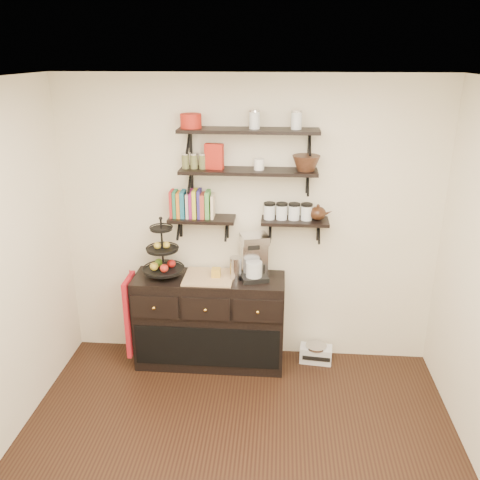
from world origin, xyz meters
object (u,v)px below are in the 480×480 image
sideboard (210,320)px  radio (316,353)px  coffee_maker (254,257)px  fruit_stand (163,257)px

sideboard → radio: 1.09m
coffee_maker → fruit_stand: bearing=165.4°
sideboard → fruit_stand: fruit_stand is taller
fruit_stand → radio: size_ratio=1.73×
fruit_stand → coffee_maker: fruit_stand is taller
sideboard → radio: bearing=4.1°
fruit_stand → coffee_maker: 0.84m
coffee_maker → radio: (0.61, 0.04, -1.02)m
sideboard → radio: size_ratio=4.37×
coffee_maker → sideboard: bearing=167.7°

